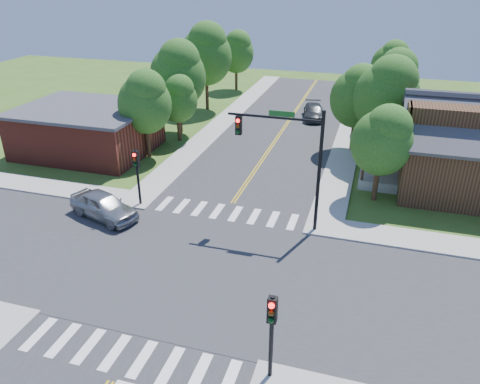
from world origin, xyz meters
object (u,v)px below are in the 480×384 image
(signal_pole_nw, at_px, (137,167))
(car_dgrey, at_px, (314,112))
(car_silver, at_px, (104,206))
(signal_mast_ne, at_px, (290,150))
(signal_pole_se, at_px, (272,323))

(signal_pole_nw, xyz_separation_m, car_dgrey, (7.80, 21.93, -1.98))
(car_silver, bearing_deg, car_dgrey, -1.84)
(signal_pole_nw, bearing_deg, signal_mast_ne, 0.07)
(signal_mast_ne, distance_m, car_silver, 11.75)
(car_dgrey, bearing_deg, signal_pole_nw, -120.68)
(signal_pole_nw, distance_m, car_dgrey, 23.36)
(signal_mast_ne, height_order, car_silver, signal_mast_ne)
(signal_pole_nw, bearing_deg, signal_pole_se, -45.00)
(car_dgrey, bearing_deg, signal_pole_se, -95.24)
(car_silver, height_order, car_dgrey, car_silver)
(signal_pole_se, relative_size, signal_pole_nw, 1.00)
(signal_pole_nw, distance_m, car_silver, 3.08)
(signal_pole_nw, height_order, car_dgrey, signal_pole_nw)
(signal_pole_se, bearing_deg, signal_pole_nw, 135.00)
(signal_pole_se, distance_m, car_silver, 15.60)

